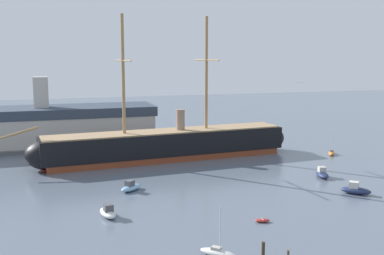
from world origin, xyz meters
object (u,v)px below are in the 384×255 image
(dinghy_near_centre, at_px, (262,220))
(motorboat_mid_right, at_px, (356,190))
(dinghy_far_left, at_px, (45,171))
(mooring_piling_nearest, at_px, (263,250))
(motorboat_alongside_stern, at_px, (322,174))
(dockside_warehouse_left, at_px, (29,128))
(sailboat_foreground_left, at_px, (218,253))
(sailboat_far_right, at_px, (332,153))
(motorboat_mid_left, at_px, (108,212))
(motorboat_alongside_bow, at_px, (131,187))
(dinghy_distant_centre, at_px, (195,149))
(seagull_in_flight, at_px, (300,83))
(tall_ship, at_px, (167,144))

(dinghy_near_centre, relative_size, motorboat_mid_right, 0.45)
(dinghy_far_left, height_order, mooring_piling_nearest, mooring_piling_nearest)
(motorboat_alongside_stern, distance_m, dockside_warehouse_left, 64.66)
(sailboat_foreground_left, bearing_deg, dinghy_near_centre, 41.69)
(motorboat_alongside_stern, distance_m, sailboat_far_right, 19.70)
(motorboat_alongside_stern, bearing_deg, motorboat_mid_left, -166.58)
(dinghy_far_left, height_order, dockside_warehouse_left, dockside_warehouse_left)
(dockside_warehouse_left, bearing_deg, motorboat_alongside_stern, -41.25)
(sailboat_foreground_left, distance_m, sailboat_far_right, 57.36)
(sailboat_far_right, xyz_separation_m, mooring_piling_nearest, (-36.24, -42.06, 0.42))
(motorboat_mid_left, distance_m, dockside_warehouse_left, 52.83)
(motorboat_alongside_bow, relative_size, dinghy_far_left, 1.98)
(motorboat_mid_left, bearing_deg, sailboat_foreground_left, -59.64)
(dinghy_near_centre, relative_size, motorboat_mid_left, 0.46)
(dockside_warehouse_left, bearing_deg, dinghy_distant_centre, -21.33)
(motorboat_alongside_bow, height_order, motorboat_alongside_stern, motorboat_alongside_stern)
(dockside_warehouse_left, bearing_deg, motorboat_mid_left, -78.28)
(dockside_warehouse_left, bearing_deg, dinghy_near_centre, -64.02)
(dinghy_near_centre, bearing_deg, sailboat_far_right, 45.69)
(motorboat_mid_right, xyz_separation_m, dinghy_far_left, (-44.80, 28.29, -0.42))
(dinghy_far_left, bearing_deg, dinghy_near_centre, -53.61)
(dinghy_far_left, relative_size, dinghy_distant_centre, 0.86)
(mooring_piling_nearest, distance_m, seagull_in_flight, 25.10)
(tall_ship, relative_size, seagull_in_flight, 61.11)
(motorboat_mid_left, distance_m, mooring_piling_nearest, 22.31)
(motorboat_alongside_bow, distance_m, seagull_in_flight, 30.08)
(motorboat_mid_left, height_order, dinghy_distant_centre, motorboat_mid_left)
(motorboat_mid_left, relative_size, dinghy_far_left, 2.04)
(motorboat_mid_left, bearing_deg, mooring_piling_nearest, -51.90)
(dockside_warehouse_left, bearing_deg, seagull_in_flight, -56.05)
(sailboat_foreground_left, xyz_separation_m, motorboat_alongside_stern, (28.48, 24.98, 0.18))
(dockside_warehouse_left, bearing_deg, motorboat_mid_right, -47.71)
(motorboat_mid_right, relative_size, motorboat_alongside_bow, 1.07)
(tall_ship, xyz_separation_m, motorboat_alongside_bow, (-10.89, -19.86, -2.45))
(tall_ship, bearing_deg, dinghy_near_centre, -86.35)
(dinghy_near_centre, bearing_deg, sailboat_foreground_left, -138.31)
(motorboat_mid_left, bearing_deg, motorboat_alongside_bow, 65.35)
(motorboat_alongside_bow, height_order, dockside_warehouse_left, dockside_warehouse_left)
(motorboat_alongside_bow, bearing_deg, tall_ship, 61.26)
(sailboat_far_right, xyz_separation_m, seagull_in_flight, (-24.02, -27.41, 16.73))
(sailboat_foreground_left, height_order, dinghy_far_left, sailboat_foreground_left)
(seagull_in_flight, bearing_deg, motorboat_alongside_bow, 146.89)
(sailboat_foreground_left, distance_m, seagull_in_flight, 26.95)
(motorboat_alongside_stern, relative_size, dockside_warehouse_left, 0.08)
(dinghy_near_centre, height_order, motorboat_alongside_stern, motorboat_alongside_stern)
(mooring_piling_nearest, bearing_deg, tall_ship, 87.52)
(tall_ship, distance_m, seagull_in_flight, 37.81)
(motorboat_alongside_stern, xyz_separation_m, sailboat_far_right, (12.19, 15.47, -0.20))
(motorboat_alongside_stern, distance_m, dinghy_far_left, 48.97)
(motorboat_mid_right, height_order, dinghy_distant_centre, motorboat_mid_right)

